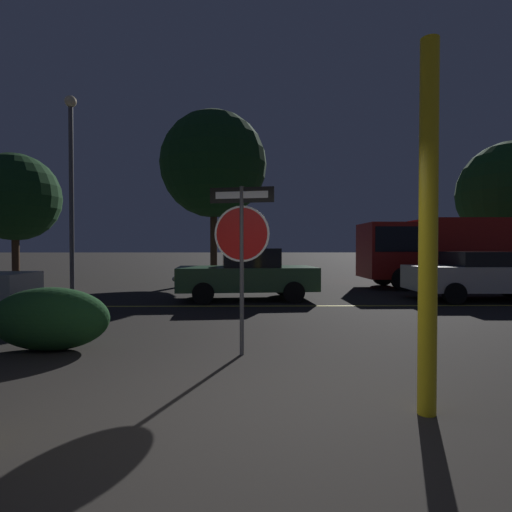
{
  "coord_description": "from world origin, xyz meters",
  "views": [
    {
      "loc": [
        0.32,
        -3.41,
        1.53
      ],
      "look_at": [
        0.43,
        3.87,
        1.38
      ],
      "focal_mm": 28.0,
      "sensor_mm": 36.0,
      "label": 1
    }
  ],
  "objects": [
    {
      "name": "delivery_truck",
      "position": [
        7.3,
        11.72,
        1.5
      ],
      "size": [
        5.61,
        2.47,
        2.62
      ],
      "rotation": [
        0.0,
        0.0,
        1.58
      ],
      "color": "maroon",
      "rests_on": "ground_plane"
    },
    {
      "name": "tree_1",
      "position": [
        -1.36,
        14.99,
        5.35
      ],
      "size": [
        4.87,
        4.87,
        7.8
      ],
      "color": "#422D1E",
      "rests_on": "ground_plane"
    },
    {
      "name": "tree_0",
      "position": [
        -10.38,
        14.92,
        3.83
      ],
      "size": [
        3.96,
        3.96,
        5.82
      ],
      "color": "#422D1E",
      "rests_on": "ground_plane"
    },
    {
      "name": "tree_2",
      "position": [
        13.43,
        16.47,
        4.28
      ],
      "size": [
        5.14,
        5.14,
        6.86
      ],
      "color": "#422D1E",
      "rests_on": "ground_plane"
    },
    {
      "name": "stop_sign",
      "position": [
        0.2,
        2.26,
        1.71
      ],
      "size": [
        0.92,
        0.21,
        2.4
      ],
      "rotation": [
        0.0,
        0.0,
        -0.2
      ],
      "color": "#4C4C51",
      "rests_on": "ground_plane"
    },
    {
      "name": "street_lamp",
      "position": [
        -6.16,
        11.17,
        4.36
      ],
      "size": [
        0.42,
        0.42,
        7.03
      ],
      "color": "#4C4C51",
      "rests_on": "ground_plane"
    },
    {
      "name": "passing_car_2",
      "position": [
        0.23,
        8.4,
        0.75
      ],
      "size": [
        4.23,
        2.31,
        1.51
      ],
      "rotation": [
        0.0,
        0.0,
        1.66
      ],
      "color": "#335B38",
      "rests_on": "ground_plane"
    },
    {
      "name": "yellow_pole_right",
      "position": [
        1.95,
        0.2,
        1.71
      ],
      "size": [
        0.17,
        0.17,
        3.42
      ],
      "primitive_type": "cylinder",
      "color": "yellow",
      "rests_on": "ground_plane"
    },
    {
      "name": "hedge_bush_1",
      "position": [
        -2.66,
        2.56,
        0.47
      ],
      "size": [
        1.75,
        0.84,
        0.94
      ],
      "primitive_type": "ellipsoid",
      "color": "#19421E",
      "rests_on": "ground_plane"
    },
    {
      "name": "ground_plane",
      "position": [
        0.0,
        0.0,
        0.0
      ],
      "size": [
        260.0,
        260.0,
        0.0
      ],
      "primitive_type": "plane",
      "color": "black"
    },
    {
      "name": "passing_car_3",
      "position": [
        7.12,
        8.08,
        0.73
      ],
      "size": [
        4.34,
        2.03,
        1.42
      ],
      "rotation": [
        0.0,
        0.0,
        -1.59
      ],
      "color": "silver",
      "rests_on": "ground_plane"
    },
    {
      "name": "road_center_stripe",
      "position": [
        0.0,
        7.03,
        0.0
      ],
      "size": [
        33.91,
        0.12,
        0.01
      ],
      "primitive_type": "cube",
      "color": "gold",
      "rests_on": "ground_plane"
    }
  ]
}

